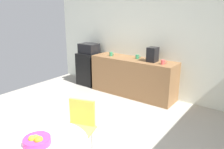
% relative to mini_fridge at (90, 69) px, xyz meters
% --- Properties ---
extents(wall_back, '(6.00, 0.10, 2.60)m').
position_rel_mini_fridge_xyz_m(wall_back, '(1.79, 0.35, 0.86)').
color(wall_back, silver).
rests_on(wall_back, ground_plane).
extents(counter_block, '(2.08, 0.60, 0.90)m').
position_rel_mini_fridge_xyz_m(counter_block, '(1.39, 0.00, 0.01)').
color(counter_block, brown).
rests_on(counter_block, ground_plane).
extents(mini_fridge, '(0.54, 0.54, 0.87)m').
position_rel_mini_fridge_xyz_m(mini_fridge, '(0.00, 0.00, 0.00)').
color(mini_fridge, black).
rests_on(mini_fridge, ground_plane).
extents(microwave, '(0.48, 0.38, 0.26)m').
position_rel_mini_fridge_xyz_m(microwave, '(0.00, 0.00, 0.57)').
color(microwave, black).
rests_on(microwave, mini_fridge).
extents(chair_yellow, '(0.53, 0.53, 0.83)m').
position_rel_mini_fridge_xyz_m(chair_yellow, '(2.02, -2.46, 0.09)').
color(chair_yellow, silver).
rests_on(chair_yellow, ground_plane).
extents(fruit_bowl, '(0.27, 0.27, 0.11)m').
position_rel_mini_fridge_xyz_m(fruit_bowl, '(2.30, -3.33, 0.37)').
color(fruit_bowl, '#D8338C').
rests_on(fruit_bowl, round_table).
extents(mug_white, '(0.13, 0.08, 0.09)m').
position_rel_mini_fridge_xyz_m(mug_white, '(2.17, -0.10, 0.51)').
color(mug_white, '#D84C4C').
rests_on(mug_white, counter_block).
extents(mug_green, '(0.13, 0.08, 0.09)m').
position_rel_mini_fridge_xyz_m(mug_green, '(1.47, 0.05, 0.51)').
color(mug_green, '#338C59').
rests_on(mug_green, counter_block).
extents(mug_red, '(0.13, 0.08, 0.09)m').
position_rel_mini_fridge_xyz_m(mug_red, '(0.78, -0.05, 0.51)').
color(mug_red, '#338C59').
rests_on(mug_red, counter_block).
extents(coffee_maker, '(0.20, 0.24, 0.32)m').
position_rel_mini_fridge_xyz_m(coffee_maker, '(1.88, 0.00, 0.62)').
color(coffee_maker, black).
rests_on(coffee_maker, counter_block).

